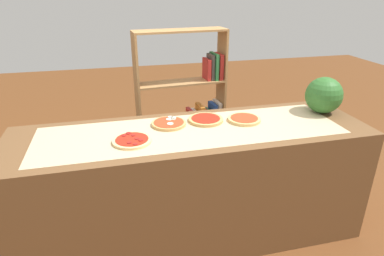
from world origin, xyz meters
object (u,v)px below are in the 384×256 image
pizza_mozzarella_1 (169,123)px  bookshelf (192,107)px  pizza_pepperoni_0 (132,140)px  watermelon (324,95)px  pizza_plain_2 (206,119)px  pizza_plain_3 (244,119)px

pizza_mozzarella_1 → bookshelf: bookshelf is taller
pizza_pepperoni_0 → bookshelf: 1.26m
pizza_pepperoni_0 → bookshelf: size_ratio=0.17×
watermelon → pizza_plain_2: bearing=177.6°
pizza_mozzarella_1 → bookshelf: 0.94m
pizza_plain_3 → watermelon: (0.67, 0.02, 0.13)m
pizza_plain_2 → watermelon: 0.96m
pizza_plain_3 → watermelon: bearing=2.1°
pizza_plain_3 → pizza_plain_2: bearing=167.2°
pizza_plain_2 → pizza_pepperoni_0: bearing=-158.0°
pizza_plain_2 → pizza_plain_3: (0.28, -0.06, 0.00)m
pizza_pepperoni_0 → pizza_plain_3: (0.85, 0.16, 0.00)m
pizza_plain_2 → pizza_plain_3: bearing=-12.8°
pizza_pepperoni_0 → watermelon: (1.52, 0.19, 0.13)m
pizza_plain_2 → bookshelf: (0.10, 0.83, -0.20)m
pizza_pepperoni_0 → bookshelf: bearing=58.0°
pizza_mozzarella_1 → watermelon: 1.24m
pizza_mozzarella_1 → watermelon: bearing=-1.4°
pizza_pepperoni_0 → pizza_plain_2: size_ratio=0.99×
pizza_mozzarella_1 → bookshelf: (0.38, 0.84, -0.20)m
pizza_plain_2 → bookshelf: bookshelf is taller
pizza_mozzarella_1 → pizza_plain_2: bearing=1.7°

